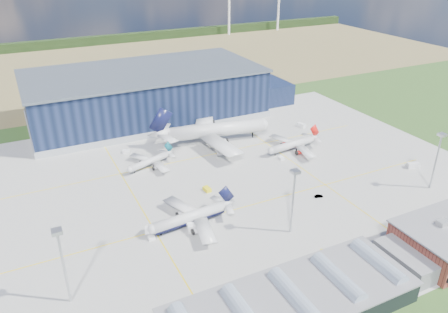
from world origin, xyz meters
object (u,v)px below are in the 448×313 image
Objects in this scene: gse_cart_b at (126,151)px; gse_van_c at (413,165)px; airliner_navy at (189,212)px; airliner_widebody at (216,123)px; airliner_red at (292,141)px; gse_van_a at (196,227)px; airstair at (149,231)px; light_mast_east at (438,152)px; hangar at (150,95)px; gse_tug_b at (323,254)px; light_mast_center at (294,191)px; gse_cart_a at (281,158)px; car_b at (319,196)px; gse_van_b at (301,125)px; airliner_regional at (149,158)px; light_mast_west at (61,255)px; gse_tug_c at (193,132)px; gse_tug_a at (207,189)px.

gse_van_c is at bearing -107.62° from gse_cart_b.
airliner_widebody is at bearing -127.79° from airliner_navy.
gse_cart_b is at bearing -31.03° from airliner_red.
airstair is at bearing 82.22° from gse_van_a.
light_mast_east is at bearing 113.14° from airliner_red.
hangar reaches higher than airliner_red.
gse_van_a is at bearing 175.49° from gse_tug_b.
light_mast_center is 3.79× the size of gse_van_a.
gse_cart_a is (17.51, -29.86, -9.01)m from airliner_widebody.
gse_cart_b is 0.96× the size of car_b.
gse_van_b is at bearing 7.19° from airliner_widebody.
car_b is at bearing 112.18° from gse_van_c.
airliner_regional is at bearing 58.03° from car_b.
gse_van_a is at bearing -160.73° from gse_van_b.
light_mast_west reaches higher than gse_cart_a.
light_mast_center is 48.48m from airstair.
gse_cart_b is (-5.14, 18.38, -3.40)m from airliner_regional.
light_mast_east is 0.39× the size of airliner_widebody.
airstair reaches higher than gse_van_c.
gse_cart_b is at bearing -179.09° from airliner_widebody.
airliner_regional is 111.91m from gse_van_c.
light_mast_east is 109.89m from airstair.
gse_van_a is 1.87× the size of gse_tug_c.
airstair reaches higher than gse_cart_a.
gse_tug_c is 37.09m from gse_cart_b.
gse_van_c is at bearing -91.16° from gse_van_b.
airliner_regional is (-20.23, -59.27, -7.53)m from hangar.
light_mast_center is 8.17× the size of gse_cart_a.
gse_cart_b is at bearing -91.49° from airliner_navy.
airstair is at bearing 169.93° from light_mast_east.
hangar is 63.08m from airliner_regional.
gse_van_b is at bearing 52.90° from airstair.
car_b is at bearing -86.09° from gse_tug_c.
hangar is 82.52m from gse_van_b.
gse_cart_b is (-68.51, 31.91, -4.33)m from airliner_red.
gse_tug_a reaches higher than gse_tug_b.
airliner_regional is (-27.42, 65.53, -11.35)m from light_mast_center.
airliner_regional is 19.39m from gse_cart_b.
airliner_red is at bearing -59.35° from hangar.
airliner_widebody is 2.36× the size of airliner_regional.
airliner_navy is 101.13m from gse_van_c.
gse_tug_b is 0.98× the size of gse_tug_c.
airliner_red is at bearing -60.22° from gse_tug_c.
gse_tug_b is at bearing -86.24° from hangar.
gse_tug_c is at bearing 27.66° from car_b.
gse_van_c is (63.09, -61.68, -8.43)m from airliner_widebody.
airliner_red is at bearing -99.38° from gse_cart_b.
gse_cart_a is (96.88, 46.96, -14.82)m from light_mast_west.
gse_tug_b is 0.52× the size of gse_van_a.
light_mast_east is 75.86m from gse_van_b.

